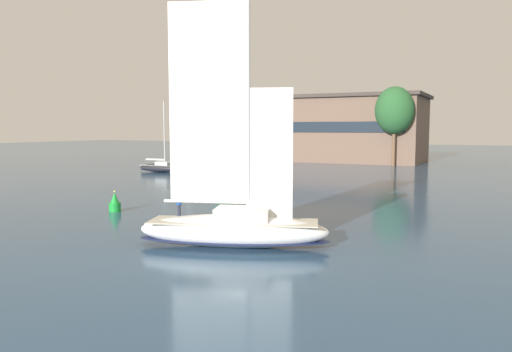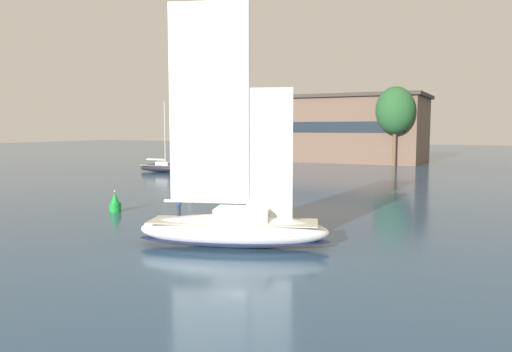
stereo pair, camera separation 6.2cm
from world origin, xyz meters
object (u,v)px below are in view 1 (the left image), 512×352
object	(u,v)px
sailboat_moored_near_marina	(187,175)
channel_buoy	(115,203)
sailboat_moored_mid_channel	(162,167)
sailboat_main	(234,226)
tree_shore_left	(395,110)
tree_shore_center	(230,106)

from	to	relation	value
sailboat_moored_near_marina	channel_buoy	world-z (taller)	sailboat_moored_near_marina
sailboat_moored_near_marina	sailboat_moored_mid_channel	xyz separation A→B (m)	(-11.20, 9.21, -0.01)
sailboat_main	sailboat_moored_mid_channel	size ratio (longest dim) A/B	1.39
tree_shore_left	tree_shore_center	world-z (taller)	tree_shore_center
sailboat_main	sailboat_moored_near_marina	xyz separation A→B (m)	(-23.47, 29.45, -0.44)
tree_shore_left	sailboat_moored_mid_channel	size ratio (longest dim) A/B	1.31
tree_shore_left	channel_buoy	bearing A→B (deg)	-99.69
tree_shore_center	sailboat_moored_near_marina	world-z (taller)	tree_shore_center
tree_shore_center	sailboat_moored_mid_channel	distance (m)	36.58
tree_shore_left	sailboat_main	distance (m)	69.45
sailboat_moored_mid_channel	channel_buoy	world-z (taller)	sailboat_moored_mid_channel
sailboat_moored_near_marina	channel_buoy	bearing A→B (deg)	-69.82
sailboat_main	sailboat_moored_near_marina	world-z (taller)	sailboat_main
tree_shore_left	sailboat_main	xyz separation A→B (m)	(4.37, -68.72, -9.03)
sailboat_moored_mid_channel	channel_buoy	xyz separation A→B (m)	(19.66, -32.23, -0.06)
sailboat_moored_mid_channel	sailboat_moored_near_marina	bearing A→B (deg)	-39.43
tree_shore_left	sailboat_main	bearing A→B (deg)	-86.36
sailboat_moored_near_marina	channel_buoy	distance (m)	24.53
sailboat_moored_near_marina	tree_shore_center	bearing A→B (deg)	112.48
tree_shore_center	channel_buoy	distance (m)	72.35
sailboat_moored_near_marina	sailboat_moored_mid_channel	world-z (taller)	sailboat_moored_near_marina
sailboat_main	sailboat_moored_near_marina	size ratio (longest dim) A/B	1.38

